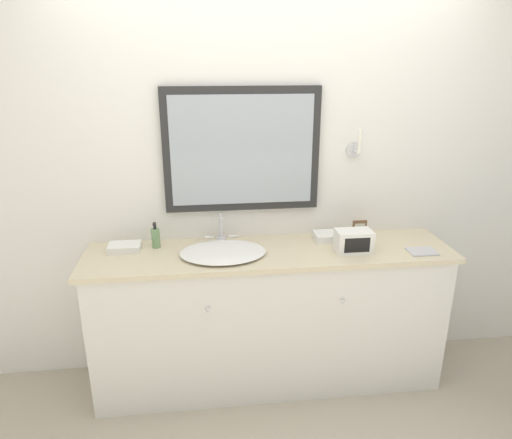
# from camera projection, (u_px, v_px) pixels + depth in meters

# --- Properties ---
(ground_plane) EXTENTS (14.00, 14.00, 0.00)m
(ground_plane) POSITION_uv_depth(u_px,v_px,m) (275.00, 408.00, 2.75)
(ground_plane) COLOR #B2A893
(wall_back) EXTENTS (8.00, 0.18, 2.55)m
(wall_back) POSITION_uv_depth(u_px,v_px,m) (263.00, 179.00, 2.85)
(wall_back) COLOR white
(wall_back) RESTS_ON ground_plane
(vanity_counter) EXTENTS (2.19, 0.52, 0.91)m
(vanity_counter) POSITION_uv_depth(u_px,v_px,m) (269.00, 317.00, 2.86)
(vanity_counter) COLOR silver
(vanity_counter) RESTS_ON ground_plane
(sink_basin) EXTENTS (0.50, 0.42, 0.19)m
(sink_basin) POSITION_uv_depth(u_px,v_px,m) (223.00, 251.00, 2.65)
(sink_basin) COLOR white
(sink_basin) RESTS_ON vanity_counter
(soap_bottle) EXTENTS (0.05, 0.05, 0.16)m
(soap_bottle) POSITION_uv_depth(u_px,v_px,m) (156.00, 237.00, 2.74)
(soap_bottle) COLOR #709966
(soap_bottle) RESTS_ON vanity_counter
(appliance_box) EXTENTS (0.21, 0.13, 0.13)m
(appliance_box) POSITION_uv_depth(u_px,v_px,m) (354.00, 241.00, 2.68)
(appliance_box) COLOR white
(appliance_box) RESTS_ON vanity_counter
(picture_frame) EXTENTS (0.09, 0.01, 0.13)m
(picture_frame) POSITION_uv_depth(u_px,v_px,m) (359.00, 231.00, 2.84)
(picture_frame) COLOR brown
(picture_frame) RESTS_ON vanity_counter
(hand_towel_near_sink) EXTENTS (0.19, 0.13, 0.04)m
(hand_towel_near_sink) POSITION_uv_depth(u_px,v_px,m) (125.00, 247.00, 2.71)
(hand_towel_near_sink) COLOR white
(hand_towel_near_sink) RESTS_ON vanity_counter
(hand_towel_far_corner) EXTENTS (0.16, 0.14, 0.05)m
(hand_towel_far_corner) POSITION_uv_depth(u_px,v_px,m) (328.00, 237.00, 2.86)
(hand_towel_far_corner) COLOR white
(hand_towel_far_corner) RESTS_ON vanity_counter
(metal_tray) EXTENTS (0.16, 0.12, 0.01)m
(metal_tray) POSITION_uv_depth(u_px,v_px,m) (422.00, 251.00, 2.69)
(metal_tray) COLOR silver
(metal_tray) RESTS_ON vanity_counter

